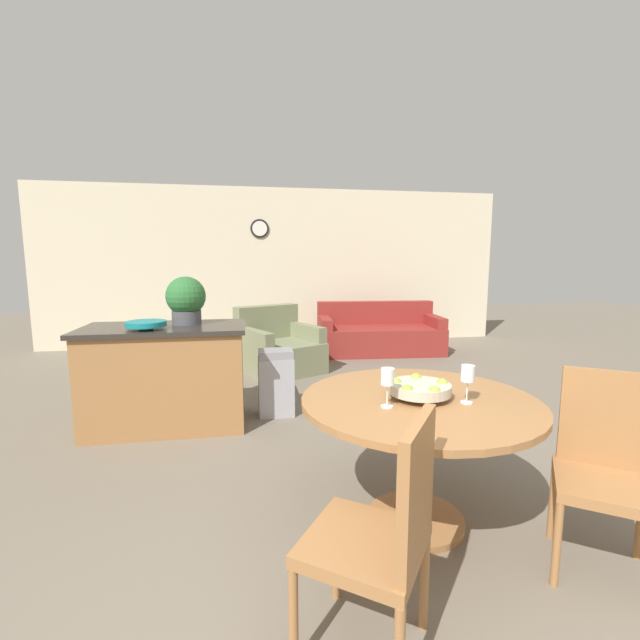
{
  "coord_description": "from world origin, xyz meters",
  "views": [
    {
      "loc": [
        -0.61,
        -1.13,
        1.48
      ],
      "look_at": [
        0.07,
        2.68,
        0.93
      ],
      "focal_mm": 24.0,
      "sensor_mm": 36.0,
      "label": 1
    }
  ],
  "objects_px": {
    "kitchen_island": "(167,376)",
    "potted_plant": "(186,299)",
    "couch": "(379,335)",
    "armchair": "(278,350)",
    "dining_table": "(418,427)",
    "dining_chair_near_right": "(604,463)",
    "teal_bowl": "(146,324)",
    "wine_glass_left": "(388,378)",
    "trash_bin": "(276,383)",
    "fruit_bowl": "(420,388)",
    "dining_chair_near_left": "(384,529)",
    "wine_glass_right": "(468,375)"
  },
  "relations": [
    {
      "from": "dining_table",
      "to": "wine_glass_left",
      "type": "xyz_separation_m",
      "value": [
        -0.22,
        -0.1,
        0.32
      ]
    },
    {
      "from": "dining_chair_near_right",
      "to": "kitchen_island",
      "type": "height_order",
      "value": "dining_chair_near_right"
    },
    {
      "from": "potted_plant",
      "to": "couch",
      "type": "bearing_deg",
      "value": 44.04
    },
    {
      "from": "fruit_bowl",
      "to": "potted_plant",
      "type": "height_order",
      "value": "potted_plant"
    },
    {
      "from": "kitchen_island",
      "to": "armchair",
      "type": "distance_m",
      "value": 2.09
    },
    {
      "from": "trash_bin",
      "to": "fruit_bowl",
      "type": "bearing_deg",
      "value": -70.92
    },
    {
      "from": "teal_bowl",
      "to": "armchair",
      "type": "relative_size",
      "value": 0.26
    },
    {
      "from": "dining_chair_near_right",
      "to": "trash_bin",
      "type": "height_order",
      "value": "dining_chair_near_right"
    },
    {
      "from": "teal_bowl",
      "to": "potted_plant",
      "type": "distance_m",
      "value": 0.43
    },
    {
      "from": "kitchen_island",
      "to": "potted_plant",
      "type": "height_order",
      "value": "potted_plant"
    },
    {
      "from": "dining_table",
      "to": "armchair",
      "type": "distance_m",
      "value": 3.55
    },
    {
      "from": "wine_glass_right",
      "to": "armchair",
      "type": "xyz_separation_m",
      "value": [
        -0.71,
        3.61,
        -0.59
      ]
    },
    {
      "from": "dining_table",
      "to": "teal_bowl",
      "type": "xyz_separation_m",
      "value": [
        -1.74,
        1.6,
        0.38
      ]
    },
    {
      "from": "dining_table",
      "to": "trash_bin",
      "type": "distance_m",
      "value": 1.99
    },
    {
      "from": "dining_chair_near_right",
      "to": "fruit_bowl",
      "type": "distance_m",
      "value": 0.92
    },
    {
      "from": "dining_table",
      "to": "potted_plant",
      "type": "distance_m",
      "value": 2.42
    },
    {
      "from": "potted_plant",
      "to": "couch",
      "type": "relative_size",
      "value": 0.21
    },
    {
      "from": "wine_glass_left",
      "to": "kitchen_island",
      "type": "bearing_deg",
      "value": 127.07
    },
    {
      "from": "dining_chair_near_right",
      "to": "trash_bin",
      "type": "bearing_deg",
      "value": -22.94
    },
    {
      "from": "teal_bowl",
      "to": "wine_glass_left",
      "type": "bearing_deg",
      "value": -48.35
    },
    {
      "from": "dining_chair_near_right",
      "to": "kitchen_island",
      "type": "relative_size",
      "value": 0.68
    },
    {
      "from": "dining_chair_near_right",
      "to": "wine_glass_right",
      "type": "relative_size",
      "value": 4.64
    },
    {
      "from": "dining_chair_near_left",
      "to": "armchair",
      "type": "height_order",
      "value": "dining_chair_near_left"
    },
    {
      "from": "kitchen_island",
      "to": "couch",
      "type": "relative_size",
      "value": 0.7
    },
    {
      "from": "kitchen_island",
      "to": "couch",
      "type": "height_order",
      "value": "kitchen_island"
    },
    {
      "from": "couch",
      "to": "armchair",
      "type": "bearing_deg",
      "value": -147.09
    },
    {
      "from": "dining_table",
      "to": "wine_glass_left",
      "type": "bearing_deg",
      "value": -155.18
    },
    {
      "from": "wine_glass_right",
      "to": "couch",
      "type": "bearing_deg",
      "value": 77.69
    },
    {
      "from": "dining_table",
      "to": "armchair",
      "type": "relative_size",
      "value": 1.04
    },
    {
      "from": "dining_chair_near_left",
      "to": "wine_glass_left",
      "type": "distance_m",
      "value": 0.78
    },
    {
      "from": "fruit_bowl",
      "to": "wine_glass_left",
      "type": "bearing_deg",
      "value": -155.23
    },
    {
      "from": "teal_bowl",
      "to": "trash_bin",
      "type": "xyz_separation_m",
      "value": [
        1.09,
        0.26,
        -0.64
      ]
    },
    {
      "from": "armchair",
      "to": "dining_table",
      "type": "bearing_deg",
      "value": -107.89
    },
    {
      "from": "teal_bowl",
      "to": "trash_bin",
      "type": "height_order",
      "value": "teal_bowl"
    },
    {
      "from": "teal_bowl",
      "to": "couch",
      "type": "xyz_separation_m",
      "value": [
        2.94,
        2.81,
        -0.67
      ]
    },
    {
      "from": "trash_bin",
      "to": "dining_table",
      "type": "bearing_deg",
      "value": -70.88
    },
    {
      "from": "dining_chair_near_right",
      "to": "couch",
      "type": "bearing_deg",
      "value": -59.38
    },
    {
      "from": "teal_bowl",
      "to": "potted_plant",
      "type": "bearing_deg",
      "value": 40.32
    },
    {
      "from": "dining_table",
      "to": "couch",
      "type": "xyz_separation_m",
      "value": [
        1.2,
        4.41,
        -0.29
      ]
    },
    {
      "from": "trash_bin",
      "to": "armchair",
      "type": "height_order",
      "value": "armchair"
    },
    {
      "from": "dining_chair_near_left",
      "to": "kitchen_island",
      "type": "bearing_deg",
      "value": 60.88
    },
    {
      "from": "teal_bowl",
      "to": "kitchen_island",
      "type": "bearing_deg",
      "value": 51.01
    },
    {
      "from": "wine_glass_left",
      "to": "trash_bin",
      "type": "height_order",
      "value": "wine_glass_left"
    },
    {
      "from": "wine_glass_right",
      "to": "trash_bin",
      "type": "xyz_separation_m",
      "value": [
        -0.86,
        1.98,
        -0.57
      ]
    },
    {
      "from": "wine_glass_left",
      "to": "potted_plant",
      "type": "distance_m",
      "value": 2.32
    },
    {
      "from": "kitchen_island",
      "to": "teal_bowl",
      "type": "distance_m",
      "value": 0.53
    },
    {
      "from": "dining_table",
      "to": "wine_glass_left",
      "type": "distance_m",
      "value": 0.4
    },
    {
      "from": "dining_table",
      "to": "trash_bin",
      "type": "height_order",
      "value": "dining_table"
    },
    {
      "from": "teal_bowl",
      "to": "dining_table",
      "type": "bearing_deg",
      "value": -42.73
    },
    {
      "from": "dining_table",
      "to": "couch",
      "type": "height_order",
      "value": "couch"
    }
  ]
}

